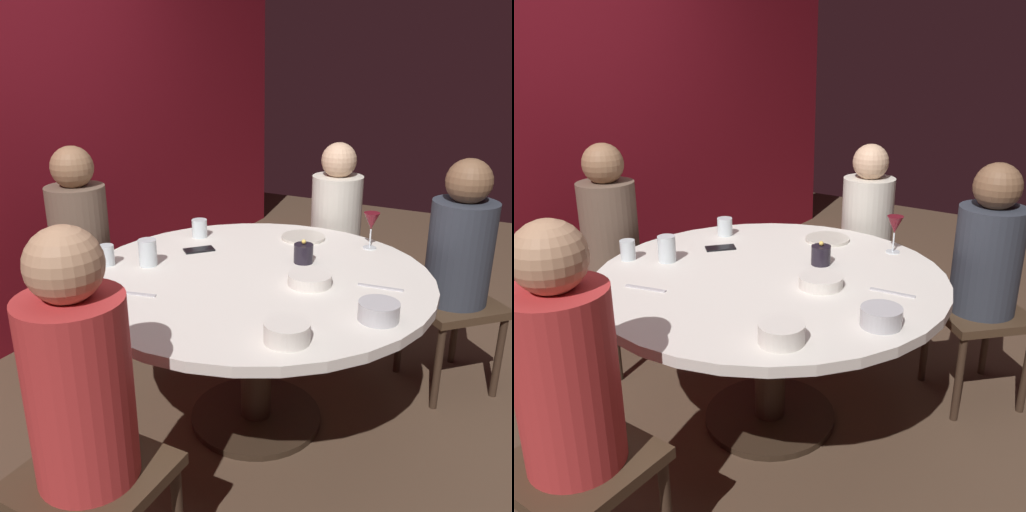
# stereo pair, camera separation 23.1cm
# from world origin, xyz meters

# --- Properties ---
(ground_plane) EXTENTS (8.00, 8.00, 0.00)m
(ground_plane) POSITION_xyz_m (0.00, 0.00, 0.00)
(ground_plane) COLOR #4C3828
(dining_table) EXTENTS (1.49, 1.49, 0.73)m
(dining_table) POSITION_xyz_m (0.00, 0.00, 0.60)
(dining_table) COLOR silver
(dining_table) RESTS_ON ground
(seated_diner_left) EXTENTS (0.40, 0.40, 1.21)m
(seated_diner_left) POSITION_xyz_m (-1.01, 0.00, 0.74)
(seated_diner_left) COLOR #3F2D1E
(seated_diner_left) RESTS_ON ground
(seated_diner_back) EXTENTS (0.40, 0.40, 1.19)m
(seated_diner_back) POSITION_xyz_m (0.00, 1.00, 0.73)
(seated_diner_back) COLOR #3F2D1E
(seated_diner_back) RESTS_ON ground
(seated_diner_right) EXTENTS (0.40, 0.40, 1.15)m
(seated_diner_right) POSITION_xyz_m (0.97, 0.00, 0.71)
(seated_diner_right) COLOR #3F2D1E
(seated_diner_right) RESTS_ON ground
(seated_diner_front_right) EXTENTS (0.57, 0.57, 1.16)m
(seated_diner_front_right) POSITION_xyz_m (0.71, -0.71, 0.72)
(seated_diner_front_right) COLOR #3F2D1E
(seated_diner_front_right) RESTS_ON ground
(candle_holder) EXTENTS (0.09, 0.09, 0.11)m
(candle_holder) POSITION_xyz_m (0.22, -0.12, 0.77)
(candle_holder) COLOR black
(candle_holder) RESTS_ON dining_table
(wine_glass) EXTENTS (0.08, 0.08, 0.18)m
(wine_glass) POSITION_xyz_m (0.54, -0.33, 0.85)
(wine_glass) COLOR silver
(wine_glass) RESTS_ON dining_table
(dinner_plate) EXTENTS (0.22, 0.22, 0.01)m
(dinner_plate) POSITION_xyz_m (0.53, 0.01, 0.73)
(dinner_plate) COLOR beige
(dinner_plate) RESTS_ON dining_table
(cell_phone) EXTENTS (0.15, 0.15, 0.01)m
(cell_phone) POSITION_xyz_m (0.13, 0.38, 0.73)
(cell_phone) COLOR black
(cell_phone) RESTS_ON dining_table
(bowl_serving_large) EXTENTS (0.14, 0.14, 0.07)m
(bowl_serving_large) POSITION_xyz_m (-0.18, -0.58, 0.76)
(bowl_serving_large) COLOR #B7B7BC
(bowl_serving_large) RESTS_ON dining_table
(bowl_salad_center) EXTENTS (0.15, 0.15, 0.07)m
(bowl_salad_center) POSITION_xyz_m (-0.47, -0.36, 0.76)
(bowl_salad_center) COLOR silver
(bowl_salad_center) RESTS_ON dining_table
(bowl_small_white) EXTENTS (0.18, 0.18, 0.05)m
(bowl_small_white) POSITION_xyz_m (-0.00, -0.24, 0.75)
(bowl_small_white) COLOR silver
(bowl_small_white) RESTS_ON dining_table
(cup_near_candle) EXTENTS (0.08, 0.08, 0.12)m
(cup_near_candle) POSITION_xyz_m (-0.13, 0.47, 0.78)
(cup_near_candle) COLOR silver
(cup_near_candle) RESTS_ON dining_table
(cup_by_left_diner) EXTENTS (0.08, 0.08, 0.09)m
(cup_by_left_diner) POSITION_xyz_m (0.31, 0.49, 0.77)
(cup_by_left_diner) COLOR silver
(cup_by_left_diner) RESTS_ON dining_table
(cup_by_right_diner) EXTENTS (0.07, 0.07, 0.09)m
(cup_by_right_diner) POSITION_xyz_m (-0.21, 0.63, 0.77)
(cup_by_right_diner) COLOR silver
(cup_by_right_diner) RESTS_ON dining_table
(fork_near_plate) EXTENTS (0.04, 0.18, 0.01)m
(fork_near_plate) POSITION_xyz_m (0.10, -0.51, 0.73)
(fork_near_plate) COLOR #B7B7BC
(fork_near_plate) RESTS_ON dining_table
(knife_near_plate) EXTENTS (0.06, 0.18, 0.01)m
(knife_near_plate) POSITION_xyz_m (-0.41, 0.32, 0.73)
(knife_near_plate) COLOR #B7B7BC
(knife_near_plate) RESTS_ON dining_table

